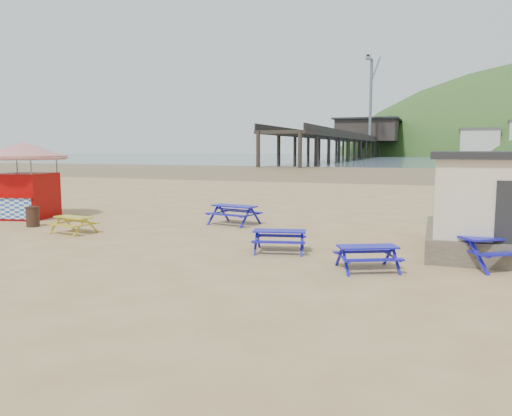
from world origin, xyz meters
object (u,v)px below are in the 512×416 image
at_px(picnic_table_blue_b, 234,215).
at_px(litter_bin, 33,216).
at_px(ice_cream_kiosk, 24,170).
at_px(picnic_table_yellow, 73,225).

height_order(picnic_table_blue_b, litter_bin, litter_bin).
distance_m(picnic_table_blue_b, ice_cream_kiosk, 10.25).
height_order(ice_cream_kiosk, litter_bin, ice_cream_kiosk).
xyz_separation_m(ice_cream_kiosk, litter_bin, (2.31, -2.00, -1.81)).
distance_m(ice_cream_kiosk, litter_bin, 3.55).
bearing_deg(ice_cream_kiosk, picnic_table_yellow, -39.91).
distance_m(picnic_table_yellow, litter_bin, 2.80).
relative_size(ice_cream_kiosk, litter_bin, 5.54).
bearing_deg(litter_bin, ice_cream_kiosk, 139.14).
xyz_separation_m(picnic_table_yellow, litter_bin, (-2.69, 0.75, 0.10)).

